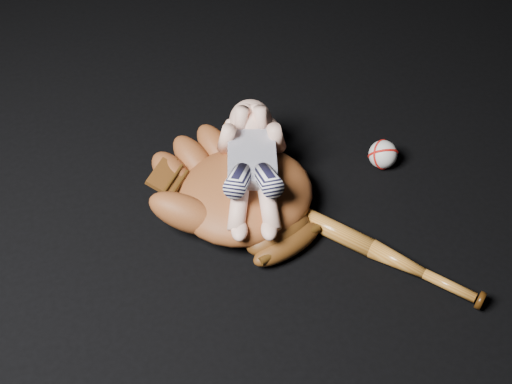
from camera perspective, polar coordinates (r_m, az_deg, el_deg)
baseball_glove at (r=1.41m, az=-0.98°, el=0.27°), size 0.52×0.55×0.14m
newborn_baby at (r=1.38m, az=-0.32°, el=2.39°), size 0.26×0.41×0.15m
baseball_bat at (r=1.38m, az=11.17°, el=-5.39°), size 0.33×0.36×0.04m
baseball at (r=1.57m, az=11.23°, el=3.30°), size 0.08×0.08×0.07m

